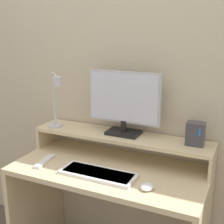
{
  "coord_description": "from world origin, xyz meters",
  "views": [
    {
      "loc": [
        0.7,
        -1.2,
        1.5
      ],
      "look_at": [
        0.0,
        0.3,
        1.04
      ],
      "focal_mm": 50.0,
      "sensor_mm": 36.0,
      "label": 1
    }
  ],
  "objects_px": {
    "mouse": "(147,187)",
    "router_dock": "(195,134)",
    "keyboard": "(98,174)",
    "monitor": "(124,102)",
    "remote_control": "(44,161)",
    "desk_lamp": "(56,100)"
  },
  "relations": [
    {
      "from": "mouse",
      "to": "router_dock",
      "type": "bearing_deg",
      "value": 62.96
    },
    {
      "from": "keyboard",
      "to": "mouse",
      "type": "relative_size",
      "value": 4.72
    },
    {
      "from": "monitor",
      "to": "remote_control",
      "type": "xyz_separation_m",
      "value": [
        -0.39,
        -0.28,
        -0.34
      ]
    },
    {
      "from": "monitor",
      "to": "keyboard",
      "type": "bearing_deg",
      "value": -94.89
    },
    {
      "from": "router_dock",
      "to": "keyboard",
      "type": "height_order",
      "value": "router_dock"
    },
    {
      "from": "monitor",
      "to": "remote_control",
      "type": "bearing_deg",
      "value": -143.86
    },
    {
      "from": "monitor",
      "to": "desk_lamp",
      "type": "xyz_separation_m",
      "value": [
        -0.41,
        -0.11,
        -0.0
      ]
    },
    {
      "from": "desk_lamp",
      "to": "mouse",
      "type": "xyz_separation_m",
      "value": [
        0.68,
        -0.21,
        -0.33
      ]
    },
    {
      "from": "keyboard",
      "to": "desk_lamp",
      "type": "bearing_deg",
      "value": 154.04
    },
    {
      "from": "monitor",
      "to": "keyboard",
      "type": "height_order",
      "value": "monitor"
    },
    {
      "from": "router_dock",
      "to": "desk_lamp",
      "type": "bearing_deg",
      "value": -172.77
    },
    {
      "from": "keyboard",
      "to": "remote_control",
      "type": "distance_m",
      "value": 0.36
    },
    {
      "from": "keyboard",
      "to": "monitor",
      "type": "bearing_deg",
      "value": 85.11
    },
    {
      "from": "desk_lamp",
      "to": "remote_control",
      "type": "relative_size",
      "value": 1.83
    },
    {
      "from": "monitor",
      "to": "mouse",
      "type": "distance_m",
      "value": 0.54
    },
    {
      "from": "mouse",
      "to": "remote_control",
      "type": "xyz_separation_m",
      "value": [
        -0.65,
        0.04,
        -0.01
      ]
    },
    {
      "from": "monitor",
      "to": "mouse",
      "type": "height_order",
      "value": "monitor"
    },
    {
      "from": "desk_lamp",
      "to": "keyboard",
      "type": "height_order",
      "value": "desk_lamp"
    },
    {
      "from": "monitor",
      "to": "desk_lamp",
      "type": "distance_m",
      "value": 0.43
    },
    {
      "from": "mouse",
      "to": "monitor",
      "type": "bearing_deg",
      "value": 129.27
    },
    {
      "from": "mouse",
      "to": "remote_control",
      "type": "distance_m",
      "value": 0.66
    },
    {
      "from": "keyboard",
      "to": "remote_control",
      "type": "height_order",
      "value": "keyboard"
    }
  ]
}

